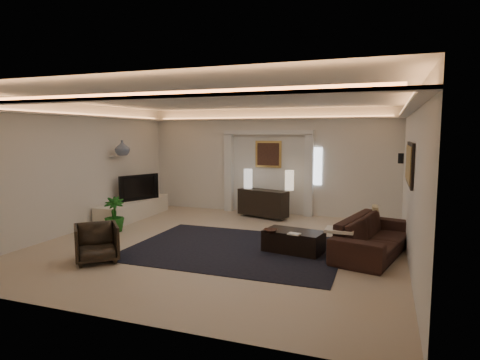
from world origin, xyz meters
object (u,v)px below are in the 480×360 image
(console, at_px, (263,203))
(sofa, at_px, (374,236))
(coffee_table, at_px, (293,241))
(armchair, at_px, (97,243))

(console, height_order, sofa, console)
(coffee_table, bearing_deg, sofa, 24.66)
(coffee_table, distance_m, armchair, 3.56)
(console, xyz_separation_m, sofa, (2.87, -2.44, -0.06))
(console, distance_m, coffee_table, 3.16)
(armchair, bearing_deg, coffee_table, -13.46)
(sofa, xyz_separation_m, armchair, (-4.53, -2.10, -0.01))
(armchair, bearing_deg, console, 27.29)
(sofa, xyz_separation_m, coffee_table, (-1.42, -0.37, -0.14))
(console, distance_m, sofa, 3.76)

